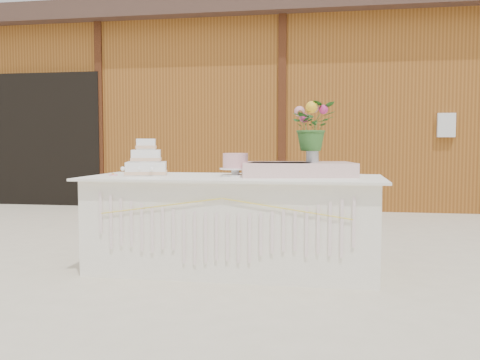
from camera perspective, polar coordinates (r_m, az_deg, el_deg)
name	(u,v)px	position (r m, az deg, el deg)	size (l,w,h in m)	color
ground	(234,270)	(4.46, -0.69, -9.53)	(80.00, 80.00, 0.00)	beige
barn	(292,109)	(10.31, 5.57, 7.50)	(12.60, 4.60, 3.30)	brown
cake_table	(233,223)	(4.38, -0.70, -4.62)	(2.40, 1.00, 0.77)	white
wedding_cake	(146,163)	(4.58, -9.95, 1.82)	(0.42, 0.42, 0.31)	white
pink_cake_stand	(235,163)	(4.37, -0.49, 1.79)	(0.26, 0.26, 0.19)	white
satin_runner	(297,169)	(4.39, 6.12, 1.14)	(0.90, 0.52, 0.11)	beige
flower_vase	(312,154)	(4.44, 7.73, 2.81)	(0.10, 0.10, 0.14)	silver
bouquet	(313,120)	(4.44, 7.76, 6.32)	(0.36, 0.31, 0.40)	#316629
loose_flowers	(126,173)	(4.72, -12.02, 0.70)	(0.15, 0.36, 0.02)	pink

